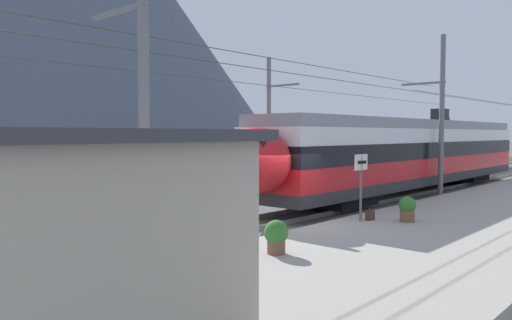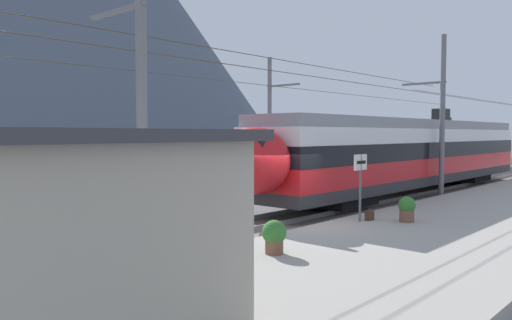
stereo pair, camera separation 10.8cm
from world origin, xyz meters
The scene contains 17 objects.
ground_plane centered at (0.00, 0.00, 0.00)m, with size 400.00×400.00×0.00m, color #565659.
platform_slab centered at (0.00, -4.01, 0.18)m, with size 120.00×6.64×0.36m, color #A39E93.
track_near centered at (0.00, 1.45, 0.07)m, with size 120.00×3.00×0.28m.
track_far centered at (0.00, 7.04, 0.07)m, with size 120.00×3.00×0.28m.
train_near_platform centered at (11.08, 1.45, 2.22)m, with size 24.44×3.00×4.27m.
train_far_track centered at (25.58, 7.04, 2.23)m, with size 27.28×2.87×4.27m.
catenary_mast_west centered at (-6.08, -0.29, 4.08)m, with size 40.23×2.16×7.82m.
catenary_mast_mid centered at (10.66, -0.29, 4.03)m, with size 40.23×2.16×7.77m.
catenary_mast_far_side centered at (9.27, 8.89, 3.95)m, with size 40.23×2.29×7.51m.
platform_sign centered at (1.42, -1.50, 1.94)m, with size 0.70×0.08×2.15m.
passenger_walking centered at (-7.47, -2.66, 1.31)m, with size 0.53×0.22×1.69m.
handbag_beside_passenger centered at (-6.59, -2.74, 0.52)m, with size 0.32×0.18×0.43m.
handbag_near_sign centered at (1.82, -1.62, 0.51)m, with size 0.32×0.18×0.42m.
potted_plant_platform_edge centered at (-3.73, -2.24, 0.81)m, with size 0.58×0.58×0.79m.
potted_plant_by_shelter centered at (2.33, -2.65, 0.81)m, with size 0.54×0.54×0.81m.
platform_shelter centered at (-9.18, -3.84, 1.82)m, with size 4.02×2.58×2.87m.
mountain_right_ridge centered at (74.29, 146.70, 46.95)m, with size 129.60×129.60×93.89m, color #515B6B.
Camera 1 is at (-12.66, -9.60, 3.17)m, focal length 35.14 mm.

